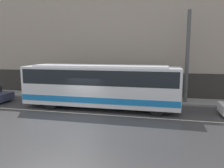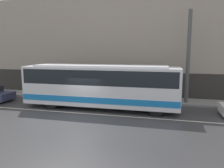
% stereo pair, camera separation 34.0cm
% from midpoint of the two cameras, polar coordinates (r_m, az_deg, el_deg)
% --- Properties ---
extents(ground_plane, '(60.00, 60.00, 0.00)m').
position_cam_midpoint_polar(ground_plane, '(16.11, -8.37, -7.63)').
color(ground_plane, '#38383A').
extents(sidewalk, '(60.00, 2.45, 0.16)m').
position_cam_midpoint_polar(sidewalk, '(20.90, -3.24, -3.54)').
color(sidewalk, gray).
rests_on(sidewalk, ground_plane).
extents(building_facade, '(60.00, 0.35, 9.81)m').
position_cam_midpoint_polar(building_facade, '(21.74, -2.34, 9.29)').
color(building_facade, gray).
rests_on(building_facade, ground_plane).
extents(lane_stripe, '(54.00, 0.14, 0.01)m').
position_cam_midpoint_polar(lane_stripe, '(16.11, -8.37, -7.62)').
color(lane_stripe, beige).
rests_on(lane_stripe, ground_plane).
extents(transit_bus, '(12.08, 2.62, 3.41)m').
position_cam_midpoint_polar(transit_bus, '(17.03, -3.73, -0.05)').
color(transit_bus, silver).
rests_on(transit_bus, ground_plane).
extents(utility_pole_near, '(0.30, 0.30, 7.64)m').
position_cam_midpoint_polar(utility_pole_near, '(19.27, 18.59, 6.68)').
color(utility_pole_near, '#4C4C4F').
rests_on(utility_pole_near, sidewalk).
extents(pedestrian_waiting, '(0.36, 0.36, 1.74)m').
position_cam_midpoint_polar(pedestrian_waiting, '(20.15, -3.83, -1.41)').
color(pedestrian_waiting, '#333338').
rests_on(pedestrian_waiting, sidewalk).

